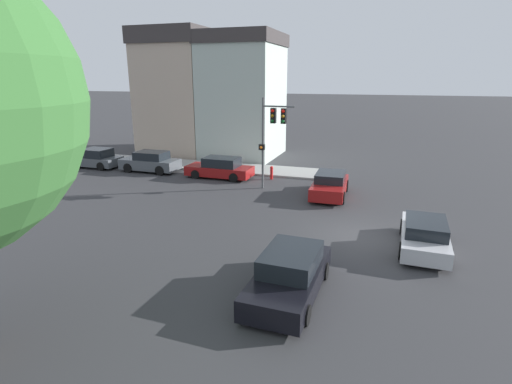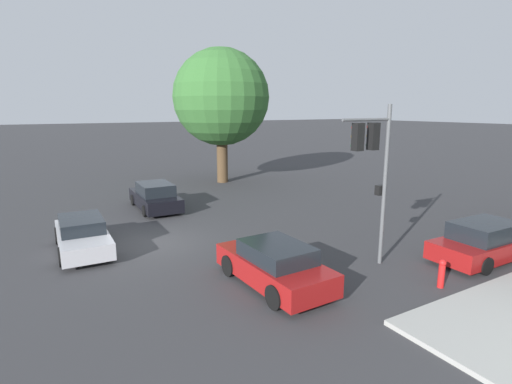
{
  "view_description": "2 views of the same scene",
  "coord_description": "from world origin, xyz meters",
  "px_view_note": "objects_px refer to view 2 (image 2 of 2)",
  "views": [
    {
      "loc": [
        -17.04,
        -0.65,
        6.83
      ],
      "look_at": [
        1.82,
        5.56,
        1.07
      ],
      "focal_mm": 28.0,
      "sensor_mm": 36.0,
      "label": 1
    },
    {
      "loc": [
        15.79,
        -4.15,
        5.48
      ],
      "look_at": [
        1.75,
        4.1,
        2.07
      ],
      "focal_mm": 28.0,
      "sensor_mm": 36.0,
      "label": 2
    }
  ],
  "objects_px": {
    "traffic_signal": "(372,156)",
    "crossing_car_2": "(82,235)",
    "street_tree": "(221,98)",
    "fire_hydrant": "(442,273)",
    "crossing_car_0": "(274,265)",
    "crossing_car_1": "(155,197)",
    "parked_car_0": "(486,242)"
  },
  "relations": [
    {
      "from": "traffic_signal",
      "to": "crossing_car_2",
      "type": "distance_m",
      "value": 11.32
    },
    {
      "from": "street_tree",
      "to": "fire_hydrant",
      "type": "xyz_separation_m",
      "value": [
        20.01,
        -2.12,
        -5.78
      ]
    },
    {
      "from": "street_tree",
      "to": "traffic_signal",
      "type": "xyz_separation_m",
      "value": [
        17.55,
        -2.82,
        -2.35
      ]
    },
    {
      "from": "fire_hydrant",
      "to": "crossing_car_0",
      "type": "bearing_deg",
      "value": -122.48
    },
    {
      "from": "crossing_car_1",
      "to": "crossing_car_2",
      "type": "xyz_separation_m",
      "value": [
        5.13,
        -4.41,
        -0.05
      ]
    },
    {
      "from": "traffic_signal",
      "to": "parked_car_0",
      "type": "height_order",
      "value": "traffic_signal"
    },
    {
      "from": "street_tree",
      "to": "crossing_car_2",
      "type": "relative_size",
      "value": 2.19
    },
    {
      "from": "crossing_car_2",
      "to": "fire_hydrant",
      "type": "distance_m",
      "value": 13.01
    },
    {
      "from": "crossing_car_0",
      "to": "crossing_car_1",
      "type": "distance_m",
      "value": 11.59
    },
    {
      "from": "crossing_car_1",
      "to": "fire_hydrant",
      "type": "distance_m",
      "value": 15.14
    },
    {
      "from": "crossing_car_1",
      "to": "parked_car_0",
      "type": "xyz_separation_m",
      "value": [
        13.68,
        8.29,
        -0.01
      ]
    },
    {
      "from": "crossing_car_0",
      "to": "crossing_car_2",
      "type": "distance_m",
      "value": 8.02
    },
    {
      "from": "crossing_car_2",
      "to": "fire_hydrant",
      "type": "relative_size",
      "value": 4.86
    },
    {
      "from": "traffic_signal",
      "to": "crossing_car_2",
      "type": "height_order",
      "value": "traffic_signal"
    },
    {
      "from": "traffic_signal",
      "to": "fire_hydrant",
      "type": "height_order",
      "value": "traffic_signal"
    },
    {
      "from": "crossing_car_2",
      "to": "parked_car_0",
      "type": "height_order",
      "value": "parked_car_0"
    },
    {
      "from": "street_tree",
      "to": "parked_car_0",
      "type": "xyz_separation_m",
      "value": [
        19.32,
        1.43,
        -5.59
      ]
    },
    {
      "from": "crossing_car_0",
      "to": "parked_car_0",
      "type": "height_order",
      "value": "parked_car_0"
    },
    {
      "from": "crossing_car_2",
      "to": "crossing_car_0",
      "type": "bearing_deg",
      "value": 38.37
    },
    {
      "from": "crossing_car_1",
      "to": "fire_hydrant",
      "type": "bearing_deg",
      "value": -159.79
    },
    {
      "from": "crossing_car_0",
      "to": "crossing_car_1",
      "type": "relative_size",
      "value": 0.93
    },
    {
      "from": "crossing_car_1",
      "to": "street_tree",
      "type": "bearing_deg",
      "value": -48.63
    },
    {
      "from": "crossing_car_0",
      "to": "parked_car_0",
      "type": "xyz_separation_m",
      "value": [
        2.1,
        7.93,
        -0.0
      ]
    },
    {
      "from": "street_tree",
      "to": "parked_car_0",
      "type": "bearing_deg",
      "value": 4.25
    },
    {
      "from": "crossing_car_2",
      "to": "fire_hydrant",
      "type": "xyz_separation_m",
      "value": [
        9.25,
        9.15,
        -0.14
      ]
    },
    {
      "from": "crossing_car_2",
      "to": "parked_car_0",
      "type": "distance_m",
      "value": 15.31
    },
    {
      "from": "traffic_signal",
      "to": "street_tree",
      "type": "bearing_deg",
      "value": -6.0
    },
    {
      "from": "parked_car_0",
      "to": "fire_hydrant",
      "type": "height_order",
      "value": "parked_car_0"
    },
    {
      "from": "street_tree",
      "to": "crossing_car_2",
      "type": "distance_m",
      "value": 16.57
    },
    {
      "from": "parked_car_0",
      "to": "fire_hydrant",
      "type": "xyz_separation_m",
      "value": [
        0.69,
        -3.55,
        -0.19
      ]
    },
    {
      "from": "traffic_signal",
      "to": "crossing_car_0",
      "type": "xyz_separation_m",
      "value": [
        -0.33,
        -3.68,
        -3.24
      ]
    },
    {
      "from": "crossing_car_0",
      "to": "crossing_car_1",
      "type": "xyz_separation_m",
      "value": [
        -11.58,
        -0.36,
        0.01
      ]
    }
  ]
}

